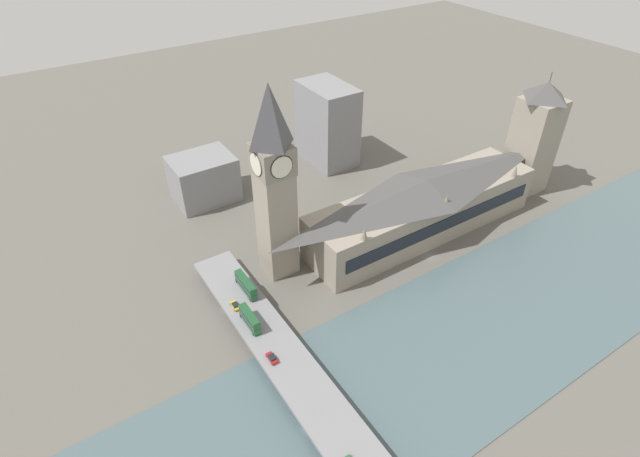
# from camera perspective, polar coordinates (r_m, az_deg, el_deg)

# --- Properties ---
(ground_plane) EXTENTS (600.00, 600.00, 0.00)m
(ground_plane) POSITION_cam_1_polar(r_m,az_deg,el_deg) (190.51, 12.48, -3.23)
(ground_plane) COLOR #605E56
(river_water) EXTENTS (56.94, 360.00, 0.30)m
(river_water) POSITION_cam_1_polar(r_m,az_deg,el_deg) (175.36, 20.23, -9.17)
(river_water) COLOR #4C6066
(river_water) RESTS_ON ground_plane
(parliament_hall) EXTENTS (23.75, 97.46, 23.41)m
(parliament_hall) POSITION_cam_1_polar(r_m,az_deg,el_deg) (196.36, 11.73, 2.49)
(parliament_hall) COLOR gray
(parliament_hall) RESTS_ON ground_plane
(clock_tower) EXTENTS (11.92, 11.92, 69.12)m
(clock_tower) POSITION_cam_1_polar(r_m,az_deg,el_deg) (160.52, -5.28, 5.30)
(clock_tower) COLOR gray
(clock_tower) RESTS_ON ground_plane
(victoria_tower) EXTENTS (15.39, 15.39, 52.47)m
(victoria_tower) POSITION_cam_1_polar(r_m,az_deg,el_deg) (232.69, 23.24, 9.48)
(victoria_tower) COLOR gray
(victoria_tower) RESTS_ON ground_plane
(road_bridge) EXTENTS (145.88, 13.67, 5.00)m
(road_bridge) POSITION_cam_1_polar(r_m,az_deg,el_deg) (137.99, 0.37, -20.22)
(road_bridge) COLOR slate
(road_bridge) RESTS_ON ground_plane
(double_decker_bus_lead) EXTENTS (10.33, 2.49, 5.01)m
(double_decker_bus_lead) POSITION_cam_1_polar(r_m,az_deg,el_deg) (154.57, -8.03, -10.16)
(double_decker_bus_lead) COLOR #235B33
(double_decker_bus_lead) RESTS_ON road_bridge
(double_decker_bus_mid) EXTENTS (12.00, 2.49, 5.00)m
(double_decker_bus_mid) POSITION_cam_1_polar(r_m,az_deg,el_deg) (165.45, -8.48, -6.35)
(double_decker_bus_mid) COLOR #235B33
(double_decker_bus_mid) RESTS_ON road_bridge
(car_northbound_mid) EXTENTS (4.37, 1.93, 1.33)m
(car_northbound_mid) POSITION_cam_1_polar(r_m,az_deg,el_deg) (162.03, -9.66, -8.67)
(car_northbound_mid) COLOR gold
(car_northbound_mid) RESTS_ON road_bridge
(car_northbound_tail) EXTENTS (4.36, 1.92, 1.37)m
(car_northbound_tail) POSITION_cam_1_polar(r_m,az_deg,el_deg) (146.68, -5.52, -14.52)
(car_northbound_tail) COLOR maroon
(car_northbound_tail) RESTS_ON road_bridge
(city_block_west) EXTENTS (20.47, 25.71, 19.68)m
(city_block_west) POSITION_cam_1_polar(r_m,az_deg,el_deg) (218.84, -13.16, 5.57)
(city_block_west) COLOR gray
(city_block_west) RESTS_ON ground_plane
(city_block_center) EXTENTS (29.11, 18.61, 37.47)m
(city_block_center) POSITION_cam_1_polar(r_m,az_deg,el_deg) (239.97, 0.84, 11.86)
(city_block_center) COLOR gray
(city_block_center) RESTS_ON ground_plane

